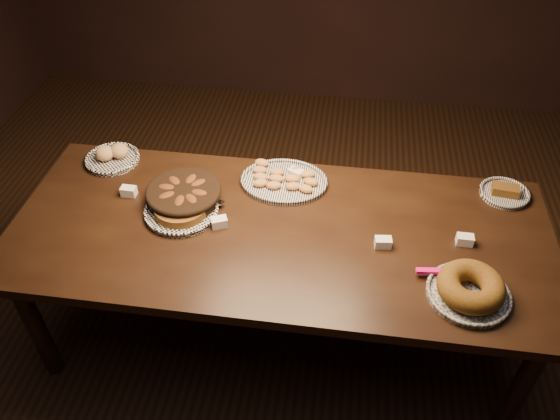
# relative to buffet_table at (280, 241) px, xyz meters

# --- Properties ---
(ground) EXTENTS (5.00, 5.00, 0.00)m
(ground) POSITION_rel_buffet_table_xyz_m (0.00, 0.00, -0.68)
(ground) COLOR black
(ground) RESTS_ON ground
(buffet_table) EXTENTS (2.40, 1.00, 0.75)m
(buffet_table) POSITION_rel_buffet_table_xyz_m (0.00, 0.00, 0.00)
(buffet_table) COLOR black
(buffet_table) RESTS_ON ground
(apple_tart_plate) EXTENTS (0.36, 0.34, 0.06)m
(apple_tart_plate) POSITION_rel_buffet_table_xyz_m (-0.46, 0.05, 0.10)
(apple_tart_plate) COLOR white
(apple_tart_plate) RESTS_ON buffet_table
(madeleine_platter) EXTENTS (0.42, 0.34, 0.05)m
(madeleine_platter) POSITION_rel_buffet_table_xyz_m (-0.03, 0.33, 0.09)
(madeleine_platter) COLOR black
(madeleine_platter) RESTS_ON buffet_table
(bundt_cake_plate) EXTENTS (0.36, 0.33, 0.10)m
(bundt_cake_plate) POSITION_rel_buffet_table_xyz_m (0.78, -0.27, 0.12)
(bundt_cake_plate) COLOR black
(bundt_cake_plate) RESTS_ON buffet_table
(croissant_basket) EXTENTS (0.35, 0.35, 0.09)m
(croissant_basket) POSITION_rel_buffet_table_xyz_m (-0.46, 0.12, 0.12)
(croissant_basket) COLOR black
(croissant_basket) RESTS_ON buffet_table
(bread_roll_plate) EXTENTS (0.27, 0.27, 0.09)m
(bread_roll_plate) POSITION_rel_buffet_table_xyz_m (-0.91, 0.38, 0.10)
(bread_roll_plate) COLOR white
(bread_roll_plate) RESTS_ON buffet_table
(loaf_plate) EXTENTS (0.23, 0.23, 0.05)m
(loaf_plate) POSITION_rel_buffet_table_xyz_m (1.02, 0.38, 0.09)
(loaf_plate) COLOR black
(loaf_plate) RESTS_ON buffet_table
(tent_cards) EXTENTS (1.61, 0.48, 0.04)m
(tent_cards) POSITION_rel_buffet_table_xyz_m (0.05, 0.10, 0.10)
(tent_cards) COLOR white
(tent_cards) RESTS_ON buffet_table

